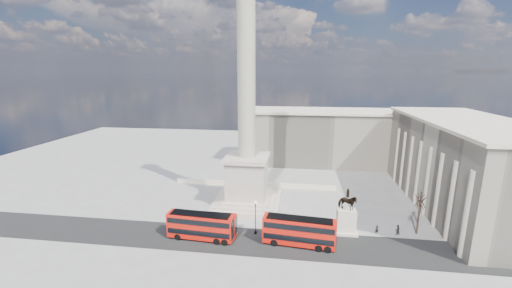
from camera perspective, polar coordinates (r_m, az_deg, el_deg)
The scene contains 17 objects.
ground at distance 64.77m, azimuth -2.34°, elevation -12.65°, with size 180.00×180.00×0.00m, color #999691.
asphalt_road at distance 55.38m, azimuth 1.11°, elevation -17.40°, with size 120.00×9.00×0.01m, color #262626.
nelsons_column at distance 65.09m, azimuth -1.68°, elevation -0.42°, with size 14.00×14.00×49.85m.
balustrade_wall at distance 79.11m, azimuth -0.31°, elevation -7.31°, with size 40.00×0.60×1.10m, color beige.
building_east at distance 78.07m, azimuth 33.79°, elevation -3.11°, with size 19.00×46.00×18.60m.
building_northeast at distance 99.88m, azimuth 13.10°, elevation 1.29°, with size 51.00×17.00×16.60m.
red_bus_a at distance 55.91m, azimuth -9.93°, elevation -14.46°, with size 11.59×3.48×4.63m.
red_bus_b at distance 56.77m, azimuth -8.82°, elevation -14.24°, with size 10.32×2.69×4.16m.
red_bus_c at distance 53.80m, azimuth 7.90°, elevation -15.45°, with size 12.02×3.88×4.79m.
victorian_lamp at distance 56.13m, azimuth -0.10°, elevation -12.73°, with size 0.53×0.53×6.21m.
equestrian_statue at distance 58.96m, azimuth 16.09°, elevation -12.76°, with size 4.02×3.01×8.37m.
bare_tree_near at distance 61.97m, azimuth 27.76°, elevation -8.91°, with size 1.88×1.88×8.23m.
bare_tree_mid at distance 66.46m, azimuth 27.75°, elevation -8.97°, with size 1.63×1.63×6.17m.
bare_tree_far at distance 79.21m, azimuth 29.45°, elevation -5.50°, with size 1.61×1.61×6.57m.
pedestrian_walking at distance 61.41m, azimuth 21.12°, elevation -14.27°, with size 0.57×0.37×1.56m, color black.
pedestrian_standing at distance 62.30m, azimuth 24.32°, elevation -14.02°, with size 0.90×0.70×1.85m, color black.
pedestrian_crossing at distance 59.15m, azimuth 12.52°, elevation -14.68°, with size 1.00×0.41×1.70m, color black.
Camera 1 is at (10.42, -57.45, 28.05)m, focal length 22.00 mm.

